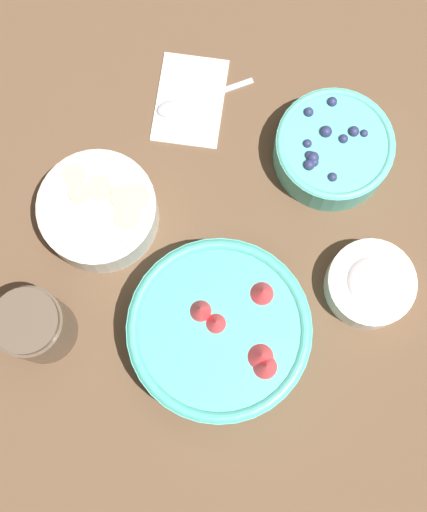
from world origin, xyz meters
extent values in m
plane|color=brown|center=(0.00, 0.00, 0.00)|extent=(4.00, 4.00, 0.00)
cylinder|color=#47AD9E|center=(0.11, 0.04, 0.03)|extent=(0.22, 0.22, 0.06)
torus|color=#47AD9E|center=(0.11, 0.04, 0.06)|extent=(0.22, 0.22, 0.02)
cylinder|color=red|center=(0.11, 0.04, 0.05)|extent=(0.18, 0.18, 0.02)
cone|color=red|center=(0.13, 0.10, 0.07)|extent=(0.05, 0.05, 0.03)
cone|color=red|center=(0.05, 0.07, 0.07)|extent=(0.04, 0.04, 0.03)
cone|color=red|center=(0.11, 0.03, 0.07)|extent=(0.04, 0.04, 0.02)
cone|color=red|center=(0.12, 0.09, 0.07)|extent=(0.04, 0.04, 0.03)
cone|color=red|center=(0.10, 0.01, 0.07)|extent=(0.04, 0.04, 0.03)
cylinder|color=#56B7A8|center=(-0.17, 0.08, 0.02)|extent=(0.15, 0.15, 0.05)
torus|color=#56B7A8|center=(-0.17, 0.08, 0.05)|extent=(0.15, 0.15, 0.01)
cylinder|color=navy|center=(-0.17, 0.08, 0.04)|extent=(0.12, 0.12, 0.01)
sphere|color=navy|center=(-0.15, 0.04, 0.05)|extent=(0.01, 0.01, 0.01)
sphere|color=navy|center=(-0.14, 0.05, 0.05)|extent=(0.01, 0.01, 0.01)
sphere|color=navy|center=(-0.18, 0.08, 0.05)|extent=(0.01, 0.01, 0.01)
sphere|color=navy|center=(-0.13, 0.06, 0.05)|extent=(0.01, 0.01, 0.01)
sphere|color=navy|center=(-0.19, 0.09, 0.05)|extent=(0.01, 0.01, 0.01)
sphere|color=navy|center=(-0.14, 0.06, 0.05)|extent=(0.02, 0.02, 0.02)
sphere|color=navy|center=(-0.12, 0.09, 0.05)|extent=(0.01, 0.01, 0.01)
sphere|color=navy|center=(-0.18, 0.06, 0.05)|extent=(0.02, 0.02, 0.02)
sphere|color=navy|center=(-0.19, 0.10, 0.05)|extent=(0.01, 0.01, 0.01)
sphere|color=navy|center=(-0.13, 0.06, 0.05)|extent=(0.01, 0.01, 0.01)
sphere|color=navy|center=(-0.22, 0.05, 0.05)|extent=(0.01, 0.01, 0.01)
sphere|color=navy|center=(-0.19, 0.03, 0.05)|extent=(0.01, 0.01, 0.01)
cylinder|color=silver|center=(0.03, -0.16, 0.03)|extent=(0.15, 0.15, 0.05)
torus|color=silver|center=(0.03, -0.16, 0.05)|extent=(0.15, 0.15, 0.01)
cylinder|color=beige|center=(0.03, -0.16, 0.04)|extent=(0.12, 0.12, 0.02)
cylinder|color=beige|center=(0.01, -0.17, 0.05)|extent=(0.03, 0.03, 0.01)
cylinder|color=beige|center=(0.01, -0.21, 0.05)|extent=(0.03, 0.03, 0.00)
cylinder|color=beige|center=(0.00, -0.12, 0.06)|extent=(0.03, 0.03, 0.01)
cylinder|color=beige|center=(0.02, -0.19, 0.06)|extent=(0.02, 0.02, 0.01)
cylinder|color=beige|center=(0.01, -0.14, 0.06)|extent=(0.03, 0.03, 0.01)
cylinder|color=beige|center=(0.03, -0.12, 0.05)|extent=(0.03, 0.03, 0.01)
cylinder|color=white|center=(-0.02, 0.18, 0.02)|extent=(0.11, 0.11, 0.04)
torus|color=white|center=(-0.02, 0.18, 0.04)|extent=(0.11, 0.11, 0.01)
cylinder|color=silver|center=(-0.02, 0.18, 0.03)|extent=(0.09, 0.09, 0.01)
ellipsoid|color=silver|center=(-0.02, 0.18, 0.04)|extent=(0.07, 0.07, 0.03)
cylinder|color=brown|center=(0.19, -0.16, 0.05)|extent=(0.08, 0.08, 0.09)
cylinder|color=#472819|center=(0.19, -0.16, 0.04)|extent=(0.07, 0.07, 0.07)
cylinder|color=brown|center=(0.19, -0.16, 0.10)|extent=(0.08, 0.08, 0.01)
cube|color=silver|center=(-0.17, -0.13, 0.00)|extent=(0.15, 0.12, 0.01)
cube|color=#B2B2B7|center=(-0.19, -0.10, 0.00)|extent=(0.08, 0.08, 0.01)
ellipsoid|color=#B2B2B7|center=(-0.14, -0.15, 0.01)|extent=(0.04, 0.04, 0.01)
camera|label=1|loc=(0.20, 0.07, 0.89)|focal=50.00mm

